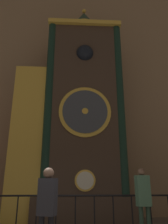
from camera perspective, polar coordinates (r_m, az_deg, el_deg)
The scene contains 5 objects.
cathedral_back_wall at distance 11.79m, azimuth -3.24°, elevation 10.14°, with size 24.00×0.32×13.99m.
clock_tower at distance 9.30m, azimuth -2.55°, elevation -0.94°, with size 4.82×1.82×9.84m.
railing_fence at distance 6.68m, azimuth 2.76°, elevation -24.96°, with size 5.36×0.05×1.10m.
visitor_near at distance 4.62m, azimuth -9.60°, elevation -22.50°, with size 0.39×0.31×1.70m.
visitor_far at distance 6.12m, azimuth 15.24°, elevation -20.66°, with size 0.36×0.26×1.78m.
Camera 1 is at (0.01, -4.27, 1.39)m, focal length 35.00 mm.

